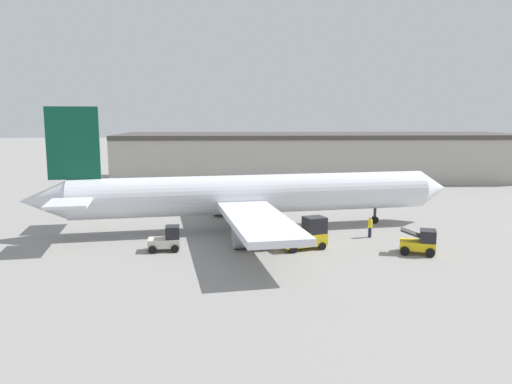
{
  "coord_description": "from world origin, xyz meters",
  "views": [
    {
      "loc": [
        -2.0,
        -45.48,
        10.45
      ],
      "look_at": [
        0.0,
        0.0,
        3.48
      ],
      "focal_mm": 35.0,
      "sensor_mm": 36.0,
      "label": 1
    }
  ],
  "objects": [
    {
      "name": "ground_crew_worker",
      "position": [
        9.74,
        -3.71,
        0.96
      ],
      "size": [
        0.4,
        0.4,
        1.8
      ],
      "rotation": [
        0.0,
        0.0,
        2.49
      ],
      "color": "#1E2338",
      "rests_on": "ground_plane"
    },
    {
      "name": "belt_loader_truck",
      "position": [
        12.17,
        -9.04,
        0.91
      ],
      "size": [
        3.0,
        2.62,
        1.9
      ],
      "rotation": [
        0.0,
        0.0,
        -0.33
      ],
      "color": "yellow",
      "rests_on": "ground_plane"
    },
    {
      "name": "airplane",
      "position": [
        -0.99,
        -0.16,
        3.21
      ],
      "size": [
        39.85,
        32.31,
        11.23
      ],
      "rotation": [
        0.0,
        0.0,
        0.16
      ],
      "color": "silver",
      "rests_on": "ground_plane"
    },
    {
      "name": "pushback_tug",
      "position": [
        3.74,
        -7.14,
        1.11
      ],
      "size": [
        3.93,
        2.85,
        2.5
      ],
      "rotation": [
        0.0,
        0.0,
        0.34
      ],
      "color": "yellow",
      "rests_on": "ground_plane"
    },
    {
      "name": "baggage_tug",
      "position": [
        -7.31,
        -7.26,
        0.87
      ],
      "size": [
        2.57,
        1.99,
        1.93
      ],
      "rotation": [
        0.0,
        0.0,
        0.1
      ],
      "color": "beige",
      "rests_on": "ground_plane"
    },
    {
      "name": "terminal_building",
      "position": [
        11.92,
        36.81,
        3.79
      ],
      "size": [
        64.71,
        17.91,
        7.57
      ],
      "color": "#ADA89E",
      "rests_on": "ground_plane"
    },
    {
      "name": "ground_plane",
      "position": [
        0.0,
        0.0,
        0.0
      ],
      "size": [
        400.0,
        400.0,
        0.0
      ],
      "primitive_type": "plane",
      "color": "gray"
    }
  ]
}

